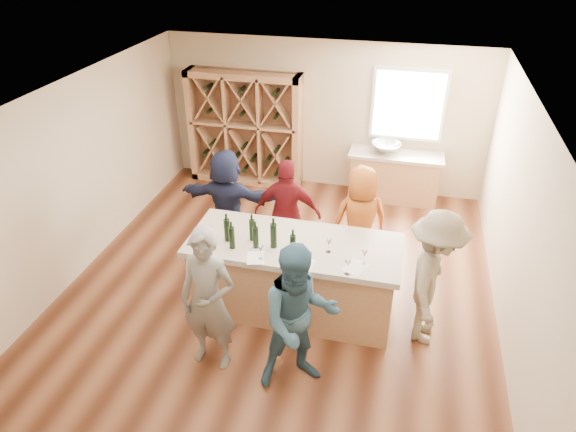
% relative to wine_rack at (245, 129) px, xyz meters
% --- Properties ---
extents(floor, '(6.00, 7.00, 0.10)m').
position_rel_wine_rack_xyz_m(floor, '(1.50, -3.27, -1.15)').
color(floor, brown).
rests_on(floor, ground).
extents(ceiling, '(6.00, 7.00, 0.10)m').
position_rel_wine_rack_xyz_m(ceiling, '(1.50, -3.27, 1.75)').
color(ceiling, white).
rests_on(ceiling, ground).
extents(wall_back, '(6.00, 0.10, 2.80)m').
position_rel_wine_rack_xyz_m(wall_back, '(1.50, 0.28, 0.30)').
color(wall_back, '#C5B08F').
rests_on(wall_back, ground).
extents(wall_left, '(0.10, 7.00, 2.80)m').
position_rel_wine_rack_xyz_m(wall_left, '(-1.55, -3.27, 0.30)').
color(wall_left, '#C5B08F').
rests_on(wall_left, ground).
extents(wall_right, '(0.10, 7.00, 2.80)m').
position_rel_wine_rack_xyz_m(wall_right, '(4.55, -3.27, 0.30)').
color(wall_right, '#C5B08F').
rests_on(wall_right, ground).
extents(window_frame, '(1.30, 0.06, 1.30)m').
position_rel_wine_rack_xyz_m(window_frame, '(3.00, 0.20, 0.65)').
color(window_frame, white).
rests_on(window_frame, wall_back).
extents(window_pane, '(1.18, 0.01, 1.18)m').
position_rel_wine_rack_xyz_m(window_pane, '(3.00, 0.17, 0.65)').
color(window_pane, white).
rests_on(window_pane, wall_back).
extents(wine_rack, '(2.20, 0.45, 2.20)m').
position_rel_wine_rack_xyz_m(wine_rack, '(0.00, 0.00, 0.00)').
color(wine_rack, '#AD7C52').
rests_on(wine_rack, floor).
extents(back_counter_base, '(1.60, 0.58, 0.86)m').
position_rel_wine_rack_xyz_m(back_counter_base, '(2.90, -0.07, -0.67)').
color(back_counter_base, '#AD7C52').
rests_on(back_counter_base, floor).
extents(back_counter_top, '(1.70, 0.62, 0.06)m').
position_rel_wine_rack_xyz_m(back_counter_top, '(2.90, -0.07, -0.21)').
color(back_counter_top, '#B9AA97').
rests_on(back_counter_top, back_counter_base).
extents(sink, '(0.54, 0.54, 0.19)m').
position_rel_wine_rack_xyz_m(sink, '(2.70, -0.07, -0.09)').
color(sink, silver).
rests_on(sink, back_counter_top).
extents(faucet, '(0.02, 0.02, 0.30)m').
position_rel_wine_rack_xyz_m(faucet, '(2.70, 0.11, -0.03)').
color(faucet, silver).
rests_on(faucet, back_counter_top).
extents(tasting_counter_base, '(2.60, 1.00, 1.00)m').
position_rel_wine_rack_xyz_m(tasting_counter_base, '(1.81, -3.58, -0.60)').
color(tasting_counter_base, '#AD7C52').
rests_on(tasting_counter_base, floor).
extents(tasting_counter_top, '(2.72, 1.12, 0.08)m').
position_rel_wine_rack_xyz_m(tasting_counter_top, '(1.81, -3.58, -0.06)').
color(tasting_counter_top, '#B9AA97').
rests_on(tasting_counter_top, tasting_counter_base).
extents(wine_bottle_a, '(0.09, 0.09, 0.31)m').
position_rel_wine_rack_xyz_m(wine_bottle_a, '(0.97, -3.73, 0.14)').
color(wine_bottle_a, black).
rests_on(wine_bottle_a, tasting_counter_top).
extents(wine_bottle_b, '(0.08, 0.08, 0.30)m').
position_rel_wine_rack_xyz_m(wine_bottle_b, '(1.08, -3.88, 0.13)').
color(wine_bottle_b, black).
rests_on(wine_bottle_b, tasting_counter_top).
extents(wine_bottle_c, '(0.08, 0.08, 0.29)m').
position_rel_wine_rack_xyz_m(wine_bottle_c, '(1.27, -3.64, 0.13)').
color(wine_bottle_c, black).
rests_on(wine_bottle_c, tasting_counter_top).
extents(wine_bottle_d, '(0.07, 0.07, 0.29)m').
position_rel_wine_rack_xyz_m(wine_bottle_d, '(1.36, -3.79, 0.13)').
color(wine_bottle_d, black).
rests_on(wine_bottle_d, tasting_counter_top).
extents(wine_bottle_e, '(0.09, 0.09, 0.33)m').
position_rel_wine_rack_xyz_m(wine_bottle_e, '(1.58, -3.73, 0.15)').
color(wine_bottle_e, black).
rests_on(wine_bottle_e, tasting_counter_top).
extents(wine_glass_a, '(0.07, 0.07, 0.19)m').
position_rel_wine_rack_xyz_m(wine_glass_a, '(1.49, -4.02, 0.08)').
color(wine_glass_a, white).
rests_on(wine_glass_a, tasting_counter_top).
extents(wine_glass_c, '(0.09, 0.09, 0.18)m').
position_rel_wine_rack_xyz_m(wine_glass_c, '(2.55, -4.07, 0.07)').
color(wine_glass_c, white).
rests_on(wine_glass_c, tasting_counter_top).
extents(wine_glass_d, '(0.08, 0.08, 0.19)m').
position_rel_wine_rack_xyz_m(wine_glass_d, '(2.26, -3.68, 0.08)').
color(wine_glass_d, white).
rests_on(wine_glass_d, tasting_counter_top).
extents(wine_glass_e, '(0.08, 0.08, 0.18)m').
position_rel_wine_rack_xyz_m(wine_glass_e, '(2.72, -3.83, 0.07)').
color(wine_glass_e, white).
rests_on(wine_glass_e, tasting_counter_top).
extents(tasting_menu_a, '(0.28, 0.33, 0.00)m').
position_rel_wine_rack_xyz_m(tasting_menu_a, '(1.43, -4.01, -0.02)').
color(tasting_menu_a, white).
rests_on(tasting_menu_a, tasting_counter_top).
extents(tasting_menu_b, '(0.22, 0.28, 0.00)m').
position_rel_wine_rack_xyz_m(tasting_menu_b, '(2.04, -4.00, -0.02)').
color(tasting_menu_b, white).
rests_on(tasting_menu_b, tasting_counter_top).
extents(tasting_menu_c, '(0.32, 0.36, 0.00)m').
position_rel_wine_rack_xyz_m(tasting_menu_c, '(2.63, -3.93, -0.02)').
color(tasting_menu_c, white).
rests_on(tasting_menu_c, tasting_counter_top).
extents(person_near_left, '(0.71, 0.54, 1.85)m').
position_rel_wine_rack_xyz_m(person_near_left, '(1.08, -4.73, -0.18)').
color(person_near_left, slate).
rests_on(person_near_left, floor).
extents(person_near_right, '(1.02, 0.83, 1.84)m').
position_rel_wine_rack_xyz_m(person_near_right, '(2.14, -4.77, -0.18)').
color(person_near_right, '#335972').
rests_on(person_near_right, floor).
extents(person_server, '(0.66, 1.22, 1.82)m').
position_rel_wine_rack_xyz_m(person_server, '(3.55, -3.70, -0.19)').
color(person_server, gray).
rests_on(person_server, floor).
extents(person_far_mid, '(1.03, 0.56, 1.71)m').
position_rel_wine_rack_xyz_m(person_far_mid, '(1.46, -2.51, -0.25)').
color(person_far_mid, '#590F14').
rests_on(person_far_mid, floor).
extents(person_far_right, '(0.97, 0.82, 1.70)m').
position_rel_wine_rack_xyz_m(person_far_right, '(2.52, -2.48, -0.25)').
color(person_far_right, '#994C19').
rests_on(person_far_right, floor).
extents(person_far_left, '(1.59, 0.60, 1.70)m').
position_rel_wine_rack_xyz_m(person_far_left, '(0.47, -2.38, -0.25)').
color(person_far_left, '#191E38').
rests_on(person_far_left, floor).
extents(wine_bottle_f, '(0.07, 0.07, 0.30)m').
position_rel_wine_rack_xyz_m(wine_bottle_f, '(1.86, -3.88, 0.13)').
color(wine_bottle_f, black).
rests_on(wine_bottle_f, tasting_counter_top).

